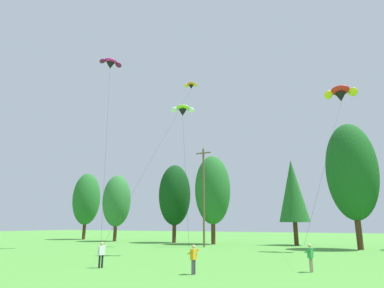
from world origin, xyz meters
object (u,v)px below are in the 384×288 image
kite_flyer_far (310,255)px  parafoil_kite_far_red_yellow (341,93)px  kite_flyer_near (101,253)px  utility_pole (204,194)px  kite_flyer_mid (193,257)px  parafoil_kite_high_orange (191,86)px  parafoil_kite_mid_lime_white (183,110)px  parafoil_kite_low_magenta (111,63)px

kite_flyer_far → parafoil_kite_far_red_yellow: (2.51, 17.35, 16.86)m
kite_flyer_far → parafoil_kite_far_red_yellow: 24.32m
kite_flyer_far → parafoil_kite_far_red_yellow: bearing=81.8°
kite_flyer_near → parafoil_kite_far_red_yellow: (15.57, 21.75, 16.87)m
kite_flyer_near → parafoil_kite_far_red_yellow: bearing=54.4°
utility_pole → kite_flyer_far: utility_pole is taller
kite_flyer_mid → kite_flyer_far: size_ratio=1.00×
parafoil_kite_high_orange → parafoil_kite_far_red_yellow: bearing=2.6°
kite_flyer_mid → parafoil_kite_mid_lime_white: parafoil_kite_mid_lime_white is taller
kite_flyer_far → parafoil_kite_low_magenta: (-25.00, 8.32, 23.11)m
utility_pole → kite_flyer_near: size_ratio=7.68×
kite_flyer_near → kite_flyer_far: bearing=18.6°
parafoil_kite_mid_lime_white → kite_flyer_far: bearing=-24.0°
kite_flyer_mid → parafoil_kite_far_red_yellow: size_ratio=0.09×
kite_flyer_near → parafoil_kite_mid_lime_white: size_ratio=0.13×
parafoil_kite_mid_lime_white → kite_flyer_near: bearing=-95.2°
parafoil_kite_high_orange → parafoil_kite_far_red_yellow: 19.95m
parafoil_kite_high_orange → kite_flyer_mid: bearing=-62.4°
parafoil_kite_low_magenta → kite_flyer_mid: bearing=-33.4°
kite_flyer_far → parafoil_kite_far_red_yellow: parafoil_kite_far_red_yellow is taller
utility_pole → kite_flyer_far: bearing=-48.2°
parafoil_kite_mid_lime_white → parafoil_kite_far_red_yellow: bearing=39.1°
parafoil_kite_far_red_yellow → parafoil_kite_low_magenta: (-27.51, -9.03, 6.25)m
parafoil_kite_high_orange → parafoil_kite_low_magenta: parafoil_kite_low_magenta is taller
kite_flyer_mid → utility_pole: bearing=113.4°
utility_pole → kite_flyer_mid: (9.21, -21.31, -5.77)m
kite_flyer_near → kite_flyer_mid: 6.96m
kite_flyer_far → parafoil_kite_high_orange: parafoil_kite_high_orange is taller
kite_flyer_mid → parafoil_kite_low_magenta: 32.35m
kite_flyer_mid → parafoil_kite_far_red_yellow: (8.61, 21.50, 16.86)m
kite_flyer_far → parafoil_kite_low_magenta: size_ratio=0.07×
parafoil_kite_high_orange → parafoil_kite_far_red_yellow: size_ratio=1.20×
parafoil_kite_low_magenta → parafoil_kite_mid_lime_white: bearing=-12.7°
utility_pole → parafoil_kite_far_red_yellow: size_ratio=0.72×
kite_flyer_far → parafoil_kite_high_orange: bearing=135.7°
parafoil_kite_far_red_yellow → parafoil_kite_low_magenta: parafoil_kite_low_magenta is taller
parafoil_kite_mid_lime_white → parafoil_kite_far_red_yellow: 19.23m
parafoil_kite_high_orange → parafoil_kite_mid_lime_white: size_ratio=1.64×
kite_flyer_near → parafoil_kite_low_magenta: size_ratio=0.07×
kite_flyer_near → parafoil_kite_far_red_yellow: parafoil_kite_far_red_yellow is taller
kite_flyer_near → utility_pole: bearing=96.0°
kite_flyer_mid → parafoil_kite_high_orange: (-10.78, 20.62, 21.43)m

